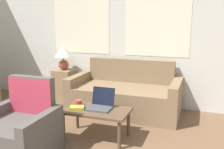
{
  "coord_description": "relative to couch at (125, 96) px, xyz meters",
  "views": [
    {
      "loc": [
        1.4,
        -0.76,
        1.53
      ],
      "look_at": [
        0.17,
        2.7,
        0.75
      ],
      "focal_mm": 42.0,
      "sensor_mm": 36.0,
      "label": 1
    }
  ],
  "objects": [
    {
      "name": "laptop",
      "position": [
        -0.04,
        -1.0,
        0.18
      ],
      "size": [
        0.31,
        0.31,
        0.25
      ],
      "color": "#47474C",
      "rests_on": "coffee_table"
    },
    {
      "name": "table_lamp",
      "position": [
        -1.25,
        0.18,
        0.63
      ],
      "size": [
        0.32,
        0.32,
        0.46
      ],
      "color": "brown",
      "rests_on": "side_table"
    },
    {
      "name": "armchair",
      "position": [
        -0.69,
        -1.81,
        0.0
      ],
      "size": [
        0.76,
        0.72,
        0.88
      ],
      "color": "#514C47",
      "rests_on": "ground_plane"
    },
    {
      "name": "coffee_table",
      "position": [
        -0.07,
        -1.08,
        0.07
      ],
      "size": [
        0.86,
        0.49,
        0.39
      ],
      "color": "brown",
      "rests_on": "ground_plane"
    },
    {
      "name": "wall_back",
      "position": [
        -0.21,
        0.46,
        1.04
      ],
      "size": [
        6.64,
        0.06,
        2.6
      ],
      "color": "silver",
      "rests_on": "ground_plane"
    },
    {
      "name": "cup_navy",
      "position": [
        -0.36,
        -1.01,
        0.16
      ],
      "size": [
        0.1,
        0.1,
        0.07
      ],
      "color": "#B23D38",
      "rests_on": "coffee_table"
    },
    {
      "name": "book_red",
      "position": [
        -0.31,
        -1.15,
        0.14
      ],
      "size": [
        0.21,
        0.19,
        0.04
      ],
      "color": "gold",
      "rests_on": "coffee_table"
    },
    {
      "name": "couch",
      "position": [
        0.0,
        0.0,
        0.0
      ],
      "size": [
        1.79,
        0.87,
        0.85
      ],
      "color": "#846B4C",
      "rests_on": "ground_plane"
    },
    {
      "name": "side_table",
      "position": [
        -1.25,
        0.18,
        0.03
      ],
      "size": [
        0.35,
        0.35,
        0.6
      ],
      "color": "#937551",
      "rests_on": "ground_plane"
    }
  ]
}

